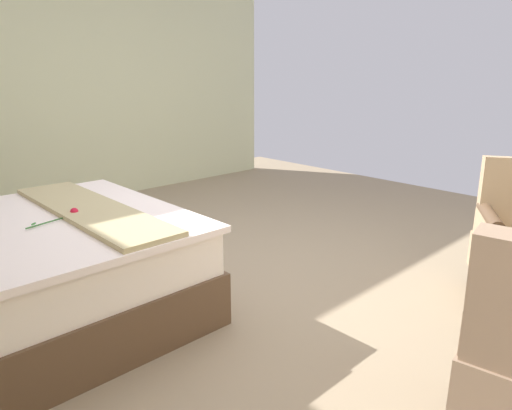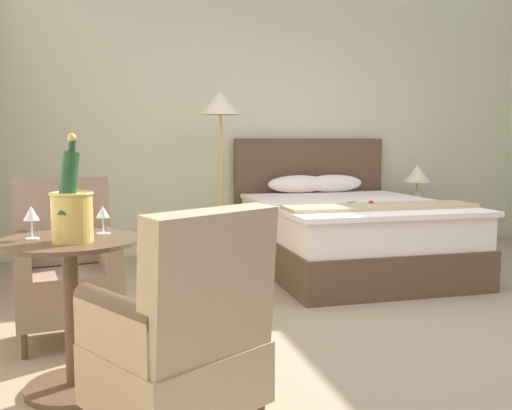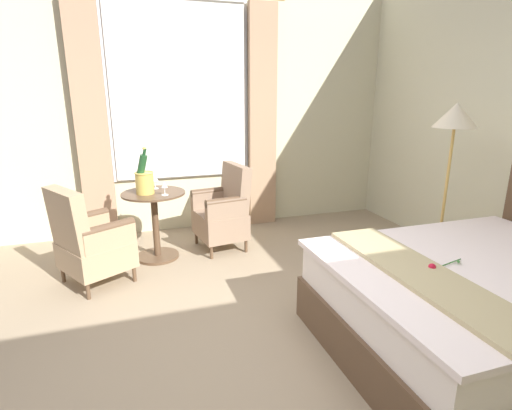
# 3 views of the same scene
# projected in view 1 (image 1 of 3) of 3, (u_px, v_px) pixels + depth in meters

# --- Properties ---
(ground_plane) EXTENTS (7.32, 7.32, 0.00)m
(ground_plane) POSITION_uv_depth(u_px,v_px,m) (245.00, 275.00, 3.50)
(ground_plane) COLOR gray
(wall_far_side) EXTENTS (0.12, 5.65, 3.13)m
(wall_far_side) POSITION_uv_depth(u_px,v_px,m) (68.00, 66.00, 5.14)
(wall_far_side) COLOR beige
(wall_far_side) RESTS_ON ground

